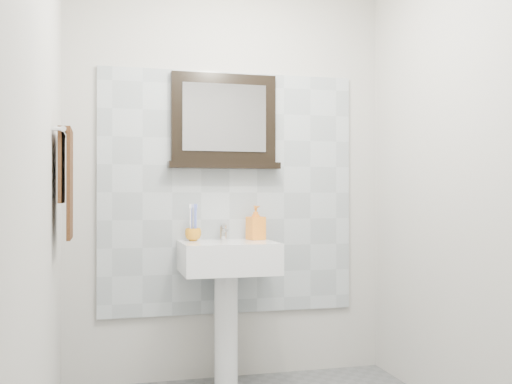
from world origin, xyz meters
TOP-DOWN VIEW (x-y plane):
  - back_wall at (0.00, 1.10)m, footprint 2.00×0.01m
  - front_wall at (0.00, -1.10)m, footprint 2.00×0.01m
  - left_wall at (-1.00, 0.00)m, footprint 0.01×2.20m
  - right_wall at (1.00, 0.00)m, footprint 0.01×2.20m
  - splashback at (0.00, 1.09)m, footprint 1.60×0.02m
  - pedestal_sink at (-0.05, 0.87)m, footprint 0.55×0.44m
  - toothbrush_cup at (-0.24, 0.99)m, footprint 0.11×0.11m
  - toothbrushes at (-0.24, 0.99)m, footprint 0.05×0.04m
  - soap_dispenser at (0.15, 0.99)m, footprint 0.12×0.12m
  - framed_mirror at (-0.04, 1.06)m, footprint 0.69×0.11m
  - towel_bar at (-0.95, 0.55)m, footprint 0.07×0.40m
  - hand_towel at (-0.94, 0.55)m, footprint 0.06×0.30m

SIDE VIEW (x-z plane):
  - pedestal_sink at x=-0.05m, z-range 0.20..1.16m
  - toothbrush_cup at x=-0.24m, z-range 0.86..0.94m
  - soap_dispenser at x=0.15m, z-range 0.86..1.07m
  - toothbrushes at x=-0.24m, z-range 0.88..1.09m
  - splashback at x=0.00m, z-range 0.40..1.90m
  - hand_towel at x=-0.94m, z-range 0.96..1.51m
  - back_wall at x=0.00m, z-range 0.00..2.50m
  - front_wall at x=0.00m, z-range 0.00..2.50m
  - left_wall at x=-1.00m, z-range 0.00..2.50m
  - right_wall at x=1.00m, z-range 0.00..2.50m
  - towel_bar at x=-0.95m, z-range 1.43..1.46m
  - framed_mirror at x=-0.04m, z-range 1.28..1.87m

